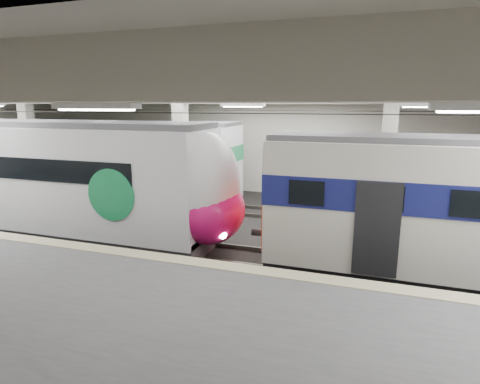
% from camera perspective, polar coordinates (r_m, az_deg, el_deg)
% --- Properties ---
extents(station_hall, '(36.00, 24.00, 5.75)m').
position_cam_1_polar(station_hall, '(11.21, -5.62, 3.44)').
color(station_hall, black).
rests_on(station_hall, ground).
extents(modern_emu, '(13.53, 2.79, 4.38)m').
position_cam_1_polar(modern_emu, '(15.81, -21.44, 1.24)').
color(modern_emu, white).
rests_on(modern_emu, ground).
extents(far_train, '(12.96, 2.77, 4.17)m').
position_cam_1_polar(far_train, '(21.60, -17.18, 4.35)').
color(far_train, white).
rests_on(far_train, ground).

